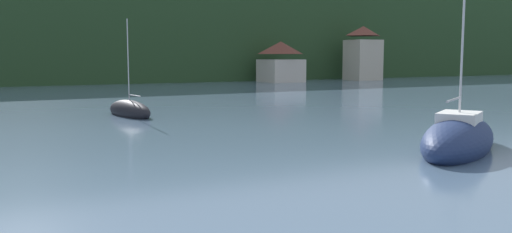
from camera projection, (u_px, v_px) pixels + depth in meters
The scene contains 4 objects.
shore_building_westcentral at pixel (281, 62), 83.45m from camera, with size 5.85×6.27×6.30m.
shore_building_central at pixel (363, 54), 89.93m from camera, with size 5.24×4.79×9.02m.
sailboat_mid_2 at pixel (458, 139), 22.42m from camera, with size 7.85×6.15×12.15m.
sailboat_far_4 at pixel (129, 111), 35.91m from camera, with size 2.40×5.78×6.86m.
Camera 1 is at (-11.41, 17.64, 3.96)m, focal length 37.61 mm.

